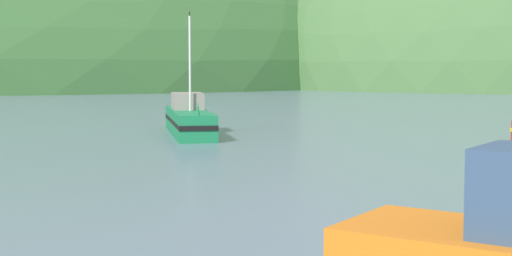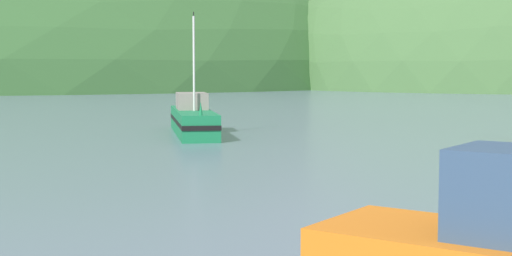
% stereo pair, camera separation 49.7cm
% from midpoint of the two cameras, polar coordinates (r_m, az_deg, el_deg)
% --- Properties ---
extents(hill_mid_left, '(131.18, 104.94, 91.81)m').
position_cam_midpoint_polar(hill_mid_left, '(267.96, 8.35, 3.75)').
color(hill_mid_left, '#47703D').
rests_on(hill_mid_left, ground).
extents(fishing_boat_green, '(2.40, 10.79, 6.81)m').
position_cam_midpoint_polar(fishing_boat_green, '(41.76, -5.59, 0.68)').
color(fishing_boat_green, '#197A47').
rests_on(fishing_boat_green, ground).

